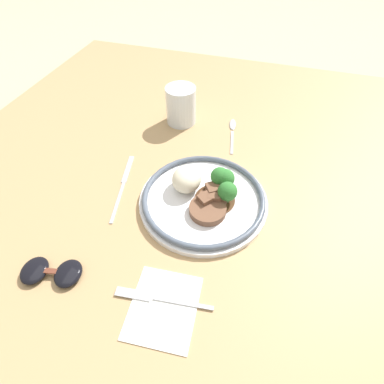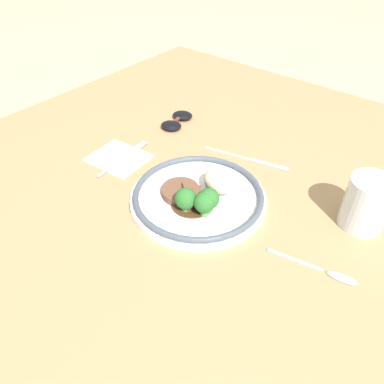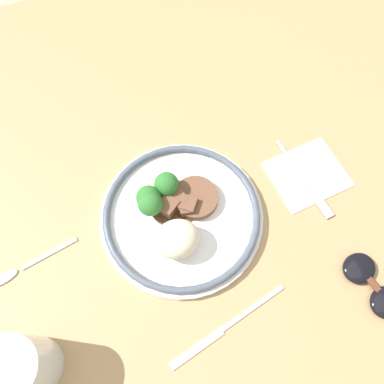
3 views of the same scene
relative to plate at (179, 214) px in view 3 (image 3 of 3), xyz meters
name	(u,v)px [view 3 (image 3 of 3)]	position (x,y,z in m)	size (l,w,h in m)	color
ground_plane	(162,249)	(0.04, 0.03, -0.05)	(8.00, 8.00, 0.00)	tan
dining_table	(161,246)	(0.04, 0.03, -0.03)	(1.36, 1.29, 0.03)	tan
napkin	(307,174)	(-0.24, 0.00, -0.02)	(0.14, 0.12, 0.00)	white
plate	(179,214)	(0.00, 0.00, 0.00)	(0.27, 0.27, 0.07)	white
juice_glass	(24,367)	(0.27, 0.14, 0.03)	(0.08, 0.08, 0.10)	#F4AD19
fork	(308,185)	(-0.23, 0.02, -0.01)	(0.03, 0.17, 0.00)	#ADADB2
knife	(223,329)	(0.00, 0.19, -0.02)	(0.21, 0.06, 0.00)	#ADADB2
spoon	(14,272)	(0.28, -0.01, -0.02)	(0.15, 0.04, 0.01)	#ADADB2
sunglasses	(373,285)	(-0.24, 0.21, -0.01)	(0.08, 0.12, 0.02)	black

